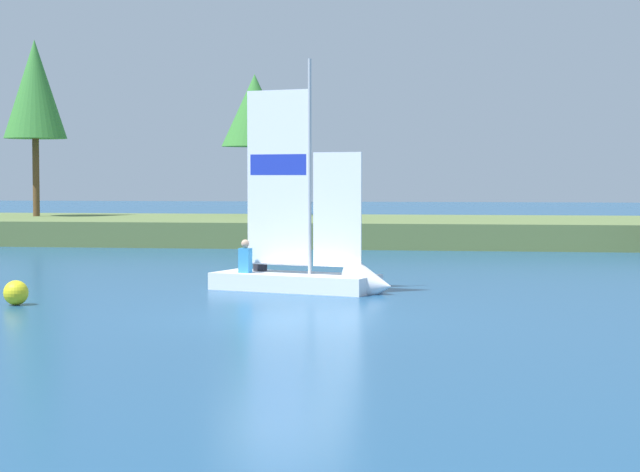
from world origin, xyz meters
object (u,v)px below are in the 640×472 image
(shoreline_tree_centre, at_px, (35,90))
(channel_buoy, at_px, (16,293))
(sailboat, at_px, (322,275))
(shoreline_tree_midright, at_px, (255,111))

(shoreline_tree_centre, bearing_deg, channel_buoy, -68.83)
(sailboat, height_order, channel_buoy, sailboat)
(shoreline_tree_centre, xyz_separation_m, sailboat, (15.63, -21.08, -6.08))
(shoreline_tree_centre, relative_size, sailboat, 1.30)
(channel_buoy, bearing_deg, shoreline_tree_centre, 111.17)
(sailboat, xyz_separation_m, channel_buoy, (-6.04, -3.67, -0.15))
(shoreline_tree_centre, xyz_separation_m, shoreline_tree_midright, (9.20, 2.74, -0.84))
(shoreline_tree_centre, height_order, sailboat, shoreline_tree_centre)
(shoreline_tree_midright, height_order, channel_buoy, shoreline_tree_midright)
(shoreline_tree_midright, distance_m, sailboat, 25.22)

